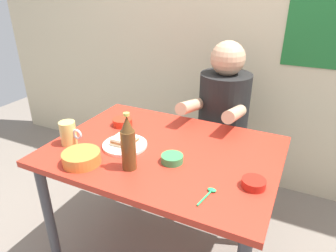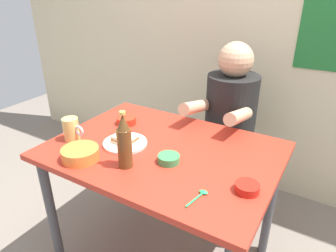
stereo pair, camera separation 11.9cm
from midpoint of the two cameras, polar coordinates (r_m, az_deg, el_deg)
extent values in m
cube|color=beige|center=(2.27, 10.23, 20.60)|extent=(4.40, 0.08, 2.60)
cube|color=#1E6B2D|center=(2.15, 24.72, 15.75)|extent=(0.37, 0.01, 0.44)
cube|color=#B72D1E|center=(1.50, -3.12, -4.76)|extent=(1.10, 0.80, 0.03)
cylinder|color=#3F3F44|center=(1.77, -23.18, -16.29)|extent=(0.05, 0.05, 0.71)
cylinder|color=#3F3F44|center=(2.16, -9.99, -6.24)|extent=(0.05, 0.05, 0.71)
cylinder|color=#3F3F44|center=(1.85, 16.37, -13.08)|extent=(0.05, 0.05, 0.71)
cylinder|color=#4C4C51|center=(2.23, 7.82, -9.62)|extent=(0.08, 0.08, 0.41)
cylinder|color=#2D2D33|center=(2.11, 8.18, -4.61)|extent=(0.34, 0.34, 0.04)
cylinder|color=black|center=(1.99, 8.68, 2.41)|extent=(0.32, 0.32, 0.52)
sphere|color=tan|center=(1.88, 9.39, 12.41)|extent=(0.21, 0.21, 0.21)
cylinder|color=tan|center=(1.77, 2.37, 3.72)|extent=(0.07, 0.31, 0.14)
cylinder|color=tan|center=(1.69, 10.49, 2.24)|extent=(0.07, 0.31, 0.14)
cylinder|color=silver|center=(1.53, -10.32, -3.57)|extent=(0.22, 0.22, 0.01)
cube|color=beige|center=(1.52, -10.36, -3.14)|extent=(0.11, 0.09, 0.01)
cube|color=#9E592D|center=(1.52, -10.39, -2.74)|extent=(0.11, 0.09, 0.01)
cube|color=beige|center=(1.51, -10.43, -2.34)|extent=(0.11, 0.09, 0.01)
cylinder|color=#D1BC66|center=(1.60, -20.30, -1.30)|extent=(0.08, 0.08, 0.12)
torus|color=silver|center=(1.56, -18.83, -1.54)|extent=(0.06, 0.01, 0.06)
cylinder|color=#593819|center=(1.31, -10.00, -4.53)|extent=(0.06, 0.06, 0.18)
cone|color=#593819|center=(1.26, -10.43, 0.42)|extent=(0.05, 0.05, 0.07)
cylinder|color=#BFB74C|center=(1.24, -10.58, 2.14)|extent=(0.03, 0.03, 0.01)
cylinder|color=#B21E14|center=(1.25, 13.16, -10.52)|extent=(0.10, 0.10, 0.03)
cylinder|color=maroon|center=(1.25, 13.20, -10.24)|extent=(0.08, 0.08, 0.02)
cylinder|color=red|center=(1.74, -10.50, 0.70)|extent=(0.11, 0.11, 0.04)
cylinder|color=#A33521|center=(1.74, -10.52, 0.97)|extent=(0.09, 0.09, 0.02)
cylinder|color=orange|center=(1.43, -18.27, -5.74)|extent=(0.17, 0.17, 0.05)
cylinder|color=#B25B2D|center=(1.42, -18.34, -5.32)|extent=(0.14, 0.14, 0.02)
cylinder|color=#388C4C|center=(1.37, -1.71, -6.21)|extent=(0.10, 0.10, 0.03)
cylinder|color=#5B643A|center=(1.37, -1.71, -5.94)|extent=(0.08, 0.08, 0.02)
cylinder|color=#26A559|center=(1.17, 3.98, -13.38)|extent=(0.03, 0.11, 0.01)
ellipsoid|color=#26A559|center=(1.21, 5.43, -11.96)|extent=(0.04, 0.02, 0.01)
camera|label=1|loc=(0.06, -92.29, -1.09)|focal=32.42mm
camera|label=2|loc=(0.06, 87.71, 1.09)|focal=32.42mm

